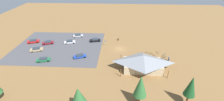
% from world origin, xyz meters
% --- Properties ---
extents(ground, '(160.00, 160.00, 0.00)m').
position_xyz_m(ground, '(0.00, 0.00, 0.00)').
color(ground, olive).
rests_on(ground, ground).
extents(parking_lot_asphalt, '(34.85, 29.48, 0.05)m').
position_xyz_m(parking_lot_asphalt, '(24.91, -0.89, 0.03)').
color(parking_lot_asphalt, '#4C4C51').
rests_on(parking_lot_asphalt, ground).
extents(bike_pavilion, '(14.31, 9.00, 5.11)m').
position_xyz_m(bike_pavilion, '(-7.51, 13.53, 2.85)').
color(bike_pavilion, '#C6B28E').
rests_on(bike_pavilion, ground).
extents(trash_bin, '(0.60, 0.60, 0.90)m').
position_xyz_m(trash_bin, '(0.68, -8.12, 0.45)').
color(trash_bin, brown).
rests_on(trash_bin, ground).
extents(lot_sign, '(0.56, 0.08, 2.20)m').
position_xyz_m(lot_sign, '(5.91, -2.90, 1.41)').
color(lot_sign, '#99999E').
rests_on(lot_sign, ground).
extents(pine_far_west, '(2.71, 2.71, 8.03)m').
position_xyz_m(pine_far_west, '(-16.73, 27.58, 5.33)').
color(pine_far_west, brown).
rests_on(pine_far_west, ground).
extents(pine_west, '(3.50, 3.50, 6.11)m').
position_xyz_m(pine_west, '(9.08, 30.52, 3.99)').
color(pine_west, brown).
rests_on(pine_west, ground).
extents(pine_far_east, '(3.20, 3.20, 8.21)m').
position_xyz_m(pine_far_east, '(-5.09, 28.07, 5.36)').
color(pine_far_east, brown).
rests_on(pine_far_east, ground).
extents(bicycle_black_yard_front, '(1.34, 1.01, 0.81)m').
position_xyz_m(bicycle_black_yard_front, '(-16.27, 6.31, 0.37)').
color(bicycle_black_yard_front, black).
rests_on(bicycle_black_yard_front, ground).
extents(bicycle_green_front_row, '(1.27, 1.08, 0.82)m').
position_xyz_m(bicycle_green_front_row, '(-12.01, 4.13, 0.36)').
color(bicycle_green_front_row, black).
rests_on(bicycle_green_front_row, ground).
extents(bicycle_purple_lone_east, '(0.66, 1.61, 0.82)m').
position_xyz_m(bicycle_purple_lone_east, '(-8.79, 3.74, 0.35)').
color(bicycle_purple_lone_east, black).
rests_on(bicycle_purple_lone_east, ground).
extents(bicycle_red_lone_west, '(1.65, 0.63, 0.85)m').
position_xyz_m(bicycle_red_lone_west, '(-12.53, 5.77, 0.37)').
color(bicycle_red_lone_west, black).
rests_on(bicycle_red_lone_west, ground).
extents(bicycle_blue_yard_center, '(0.76, 1.67, 0.83)m').
position_xyz_m(bicycle_blue_yard_center, '(-7.43, 4.91, 0.37)').
color(bicycle_blue_yard_center, black).
rests_on(bicycle_blue_yard_center, ground).
extents(bicycle_orange_near_sign, '(1.68, 0.48, 0.84)m').
position_xyz_m(bicycle_orange_near_sign, '(-10.57, 3.02, 0.37)').
color(bicycle_orange_near_sign, black).
rests_on(bicycle_orange_near_sign, ground).
extents(bicycle_white_near_porch, '(0.59, 1.70, 0.80)m').
position_xyz_m(bicycle_white_near_porch, '(-14.44, 2.70, 0.38)').
color(bicycle_white_near_porch, black).
rests_on(bicycle_white_near_porch, ground).
extents(bicycle_teal_edge_south, '(1.44, 1.01, 0.83)m').
position_xyz_m(bicycle_teal_edge_south, '(-16.60, 4.47, 0.37)').
color(bicycle_teal_edge_south, black).
rests_on(bicycle_teal_edge_south, ground).
extents(bicycle_silver_yard_right, '(1.82, 0.48, 0.84)m').
position_xyz_m(bicycle_silver_yard_right, '(-14.73, 7.30, 0.38)').
color(bicycle_silver_yard_right, black).
rests_on(bicycle_silver_yard_right, ground).
extents(car_red_second_row, '(5.07, 3.29, 1.46)m').
position_xyz_m(car_red_second_row, '(37.03, -3.70, 0.77)').
color(car_red_second_row, red).
rests_on(car_red_second_row, parking_lot_asphalt).
extents(car_tan_aisle_side, '(5.02, 3.13, 1.44)m').
position_xyz_m(car_tan_aisle_side, '(32.23, 3.47, 0.77)').
color(car_tan_aisle_side, tan).
rests_on(car_tan_aisle_side, parking_lot_asphalt).
extents(car_silver_back_corner, '(4.74, 2.89, 1.32)m').
position_xyz_m(car_silver_back_corner, '(19.32, -10.89, 0.71)').
color(car_silver_back_corner, '#BCBCC1').
rests_on(car_silver_back_corner, parking_lot_asphalt).
extents(car_green_near_entry, '(4.87, 2.92, 1.38)m').
position_xyz_m(car_green_near_entry, '(26.40, 10.66, 0.74)').
color(car_green_near_entry, '#1E6B3D').
rests_on(car_green_near_entry, parking_lot_asphalt).
extents(car_maroon_mid_lot, '(4.83, 3.33, 1.41)m').
position_xyz_m(car_maroon_mid_lot, '(30.26, -2.79, 0.75)').
color(car_maroon_mid_lot, maroon).
rests_on(car_maroon_mid_lot, parking_lot_asphalt).
extents(car_black_front_row, '(4.86, 2.79, 1.41)m').
position_xyz_m(car_black_front_row, '(10.75, -6.36, 0.75)').
color(car_black_front_row, black).
rests_on(car_black_front_row, parking_lot_asphalt).
extents(car_blue_by_curb, '(4.83, 3.10, 1.29)m').
position_xyz_m(car_blue_by_curb, '(14.32, 7.51, 0.70)').
color(car_blue_by_curb, '#1E42B2').
rests_on(car_blue_by_curb, parking_lot_asphalt).
extents(car_white_far_end, '(4.81, 2.91, 1.39)m').
position_xyz_m(car_white_far_end, '(21.26, -4.02, 0.74)').
color(car_white_far_end, white).
rests_on(car_white_far_end, parking_lot_asphalt).
extents(visitor_by_pavilion, '(0.40, 0.38, 1.82)m').
position_xyz_m(visitor_by_pavilion, '(-17.32, 7.94, 0.96)').
color(visitor_by_pavilion, '#2D3347').
rests_on(visitor_by_pavilion, ground).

